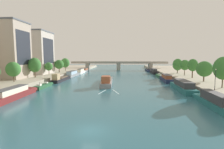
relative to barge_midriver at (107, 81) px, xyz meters
name	(u,v)px	position (x,y,z in m)	size (l,w,h in m)	color
ground_plane	(90,131)	(1.83, -37.07, -1.03)	(400.00, 400.00, 0.00)	#2D6070
quay_left	(29,75)	(-39.03, 17.93, -0.12)	(36.00, 170.00, 1.81)	#B2A893
quay_right	(208,77)	(42.68, 17.93, -0.12)	(36.00, 170.00, 1.81)	#B2A893
barge_midriver	(107,81)	(0.00, 0.00, 0.00)	(4.62, 20.81, 3.42)	gray
wake_behind_barge	(109,92)	(2.00, -13.35, -1.01)	(5.59, 6.05, 0.03)	#A0CCD6
moored_boat_left_upstream	(14,94)	(-18.57, -22.11, 0.08)	(3.38, 15.40, 2.62)	maroon
moored_boat_left_midway	(44,86)	(-18.60, -8.46, -0.47)	(2.23, 10.10, 2.14)	#235633
moored_boat_left_end	(60,79)	(-18.77, 5.46, -0.08)	(3.06, 15.39, 3.25)	black
moored_boat_left_lone	(72,74)	(-19.28, 22.12, 0.11)	(3.37, 14.46, 2.72)	gray
moored_boat_left_gap_after	(81,71)	(-19.07, 37.25, 0.12)	(2.75, 13.68, 2.75)	silver
moored_boat_left_downstream	(86,70)	(-19.20, 50.02, -0.08)	(2.10, 10.53, 2.29)	gray
moored_boat_right_far	(213,101)	(22.51, -25.47, 0.14)	(2.50, 13.53, 2.81)	#23666B
moored_boat_right_gap_after	(183,86)	(22.27, -10.01, 0.19)	(3.69, 15.79, 2.91)	#23666B
moored_boat_right_lone	(166,78)	(22.08, 7.84, 0.14)	(3.18, 13.58, 2.78)	#1E284C
moored_boat_right_near	(160,76)	(22.86, 22.23, -0.51)	(2.56, 13.54, 2.08)	#235633
moored_boat_right_end	(154,71)	(22.79, 39.20, 0.19)	(2.49, 14.85, 2.90)	black
moored_boat_right_second	(148,70)	(22.31, 57.78, -0.49)	(3.60, 15.48, 2.13)	#1E284C
tree_left_far	(13,69)	(-27.39, -9.32, 4.59)	(4.18, 4.18, 6.05)	brown
tree_left_midway	(35,65)	(-26.97, 1.95, 5.38)	(4.48, 4.48, 7.27)	brown
tree_left_distant	(49,66)	(-26.60, 12.49, 4.28)	(3.33, 3.33, 5.28)	brown
tree_left_past_mid	(59,64)	(-26.42, 23.45, 4.74)	(4.46, 4.46, 6.21)	brown
tree_left_by_lamp	(65,63)	(-26.87, 33.39, 5.18)	(4.64, 4.64, 7.01)	brown
tree_right_by_lamp	(223,68)	(29.83, -15.05, 5.55)	(4.51, 4.51, 7.57)	brown
tree_right_midway	(204,69)	(30.39, -4.36, 4.65)	(4.68, 4.68, 6.26)	brown
tree_right_second	(193,65)	(30.63, 4.94, 5.40)	(3.64, 3.64, 6.86)	brown
tree_right_nearest	(185,65)	(31.00, 13.78, 5.05)	(4.01, 4.01, 6.41)	brown
tree_right_end_of_row	(178,65)	(30.82, 22.54, 4.87)	(4.52, 4.52, 6.82)	brown
lamppost_right_bank	(215,78)	(26.61, -17.90, 3.42)	(0.28, 0.28, 4.82)	black
building_left_corner	(4,50)	(-36.12, -1.10, 10.77)	(14.96, 10.37, 19.93)	#A89989
building_left_middle	(32,53)	(-36.12, 16.41, 10.36)	(16.30, 12.84, 19.13)	#BCB2A8
bridge_far	(119,64)	(1.83, 64.12, 3.11)	(69.71, 4.40, 6.34)	gray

